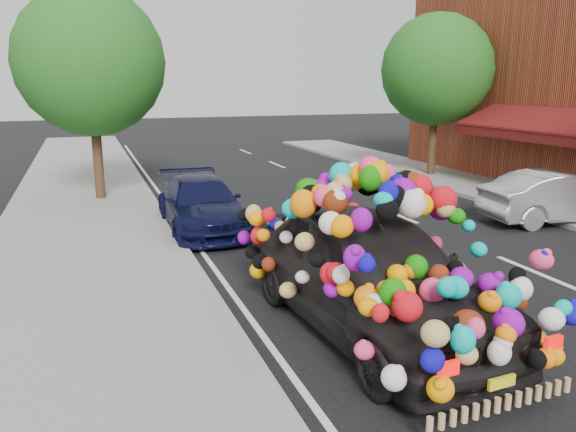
# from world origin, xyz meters

# --- Properties ---
(ground) EXTENTS (100.00, 100.00, 0.00)m
(ground) POSITION_xyz_m (0.00, 0.00, 0.00)
(ground) COLOR black
(ground) RESTS_ON ground
(sidewalk) EXTENTS (4.00, 60.00, 0.12)m
(sidewalk) POSITION_xyz_m (-4.30, 0.00, 0.06)
(sidewalk) COLOR gray
(sidewalk) RESTS_ON ground
(kerb) EXTENTS (0.15, 60.00, 0.13)m
(kerb) POSITION_xyz_m (-2.35, 0.00, 0.07)
(kerb) COLOR gray
(kerb) RESTS_ON ground
(lane_markings) EXTENTS (6.00, 50.00, 0.01)m
(lane_markings) POSITION_xyz_m (3.60, 0.00, 0.01)
(lane_markings) COLOR silver
(lane_markings) RESTS_ON ground
(tree_near_sidewalk) EXTENTS (4.20, 4.20, 6.13)m
(tree_near_sidewalk) POSITION_xyz_m (-3.80, 9.50, 4.02)
(tree_near_sidewalk) COLOR #332114
(tree_near_sidewalk) RESTS_ON ground
(tree_far_b) EXTENTS (4.00, 4.00, 5.90)m
(tree_far_b) POSITION_xyz_m (8.00, 10.00, 3.89)
(tree_far_b) COLOR #332114
(tree_far_b) RESTS_ON ground
(plush_art_car) EXTENTS (2.73, 5.39, 2.37)m
(plush_art_car) POSITION_xyz_m (-0.50, -1.11, 1.23)
(plush_art_car) COLOR black
(plush_art_car) RESTS_ON ground
(navy_sedan) EXTENTS (1.77, 4.28, 1.24)m
(navy_sedan) POSITION_xyz_m (-1.61, 5.29, 0.62)
(navy_sedan) COLOR black
(navy_sedan) RESTS_ON ground
(silver_hatchback) EXTENTS (4.11, 1.88, 1.31)m
(silver_hatchback) POSITION_xyz_m (7.00, 2.86, 0.65)
(silver_hatchback) COLOR #9FA1A6
(silver_hatchback) RESTS_ON ground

